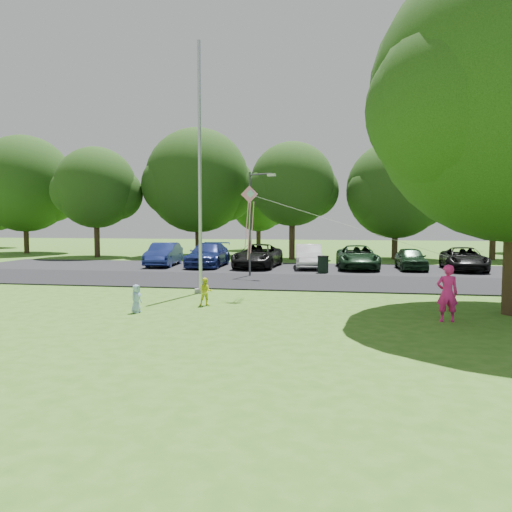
% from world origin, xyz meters
% --- Properties ---
extents(ground, '(120.00, 120.00, 0.00)m').
position_xyz_m(ground, '(0.00, 0.00, 0.00)').
color(ground, '#36681B').
rests_on(ground, ground).
extents(park_road, '(60.00, 6.00, 0.06)m').
position_xyz_m(park_road, '(0.00, 9.00, 0.03)').
color(park_road, black).
rests_on(park_road, ground).
extents(parking_strip, '(42.00, 7.00, 0.06)m').
position_xyz_m(parking_strip, '(0.00, 15.50, 0.03)').
color(parking_strip, black).
rests_on(parking_strip, ground).
extents(flagpole, '(0.50, 0.50, 10.00)m').
position_xyz_m(flagpole, '(-3.50, 5.00, 4.17)').
color(flagpole, '#B7BABF').
rests_on(flagpole, ground).
extents(street_lamp, '(1.47, 0.63, 5.40)m').
position_xyz_m(street_lamp, '(-2.38, 10.93, 3.25)').
color(street_lamp, '#3F3F44').
rests_on(street_lamp, ground).
extents(trash_can, '(0.63, 0.63, 1.00)m').
position_xyz_m(trash_can, '(1.12, 13.00, 0.50)').
color(trash_can, black).
rests_on(trash_can, ground).
extents(tree_row, '(64.35, 11.94, 10.88)m').
position_xyz_m(tree_row, '(1.59, 24.23, 5.71)').
color(tree_row, '#332316').
rests_on(tree_row, ground).
extents(horizon_trees, '(77.46, 7.20, 7.02)m').
position_xyz_m(horizon_trees, '(4.06, 33.88, 4.30)').
color(horizon_trees, '#332316').
rests_on(horizon_trees, ground).
extents(parked_cars, '(20.21, 5.45, 1.47)m').
position_xyz_m(parked_cars, '(-0.12, 15.58, 0.76)').
color(parked_cars, navy).
rests_on(parked_cars, ground).
extents(woman, '(0.63, 0.43, 1.67)m').
position_xyz_m(woman, '(5.16, 0.63, 0.84)').
color(woman, '#FF218C').
rests_on(woman, ground).
extents(child_yellow, '(0.57, 0.51, 0.97)m').
position_xyz_m(child_yellow, '(-2.47, 2.06, 0.49)').
color(child_yellow, yellow).
rests_on(child_yellow, ground).
extents(child_blue, '(0.35, 0.48, 0.90)m').
position_xyz_m(child_blue, '(-4.31, 0.44, 0.45)').
color(child_blue, '#99BEEB').
rests_on(child_blue, ground).
extents(kite, '(6.80, 3.73, 2.81)m').
position_xyz_m(kite, '(-1.16, 4.00, 3.46)').
color(kite, pink).
rests_on(kite, ground).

